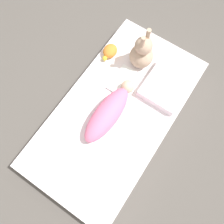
# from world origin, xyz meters

# --- Properties ---
(ground_plane) EXTENTS (12.00, 12.00, 0.00)m
(ground_plane) POSITION_xyz_m (0.00, 0.00, 0.00)
(ground_plane) COLOR #514C47
(bed_mattress) EXTENTS (1.51, 0.79, 0.16)m
(bed_mattress) POSITION_xyz_m (0.00, 0.00, 0.08)
(bed_mattress) COLOR white
(bed_mattress) RESTS_ON ground_plane
(burp_cloth) EXTENTS (0.25, 0.17, 0.02)m
(burp_cloth) POSITION_xyz_m (-0.23, -0.09, 0.17)
(burp_cloth) COLOR white
(burp_cloth) RESTS_ON bed_mattress
(swaddled_baby) EXTENTS (0.56, 0.18, 0.14)m
(swaddled_baby) POSITION_xyz_m (0.06, -0.03, 0.23)
(swaddled_baby) COLOR pink
(swaddled_baby) RESTS_ON bed_mattress
(pillow) EXTENTS (0.34, 0.31, 0.07)m
(pillow) POSITION_xyz_m (-0.36, 0.21, 0.20)
(pillow) COLOR white
(pillow) RESTS_ON bed_mattress
(bunny_plush) EXTENTS (0.18, 0.18, 0.36)m
(bunny_plush) POSITION_xyz_m (-0.45, -0.08, 0.29)
(bunny_plush) COLOR tan
(bunny_plush) RESTS_ON bed_mattress
(turtle_plush) EXTENTS (0.16, 0.11, 0.08)m
(turtle_plush) POSITION_xyz_m (-0.38, -0.32, 0.20)
(turtle_plush) COLOR orange
(turtle_plush) RESTS_ON bed_mattress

